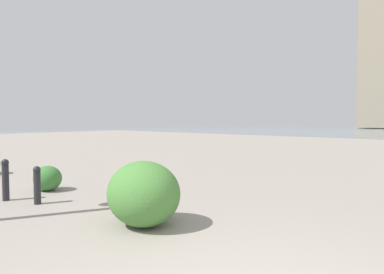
# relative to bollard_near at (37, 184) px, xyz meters

# --- Properties ---
(bollard_near) EXTENTS (0.13, 0.13, 0.68)m
(bollard_near) POSITION_rel_bollard_near_xyz_m (0.00, 0.00, 0.00)
(bollard_near) COLOR #232328
(bollard_near) RESTS_ON ground
(bollard_mid) EXTENTS (0.13, 0.13, 0.78)m
(bollard_mid) POSITION_rel_bollard_near_xyz_m (0.71, 0.26, 0.05)
(bollard_mid) COLOR #232328
(bollard_mid) RESTS_ON ground
(shrub_low) EXTENTS (0.61, 0.55, 0.51)m
(shrub_low) POSITION_rel_bollard_near_xyz_m (-2.11, -0.69, -0.10)
(shrub_low) COLOR #477F38
(shrub_low) RESTS_ON ground
(shrub_round) EXTENTS (0.62, 0.56, 0.53)m
(shrub_round) POSITION_rel_bollard_near_xyz_m (0.96, -0.67, -0.09)
(shrub_round) COLOR #387533
(shrub_round) RESTS_ON ground
(shrub_tall) EXTENTS (1.09, 0.98, 0.93)m
(shrub_tall) POSITION_rel_bollard_near_xyz_m (-2.38, -0.40, 0.11)
(shrub_tall) COLOR #477F38
(shrub_tall) RESTS_ON ground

